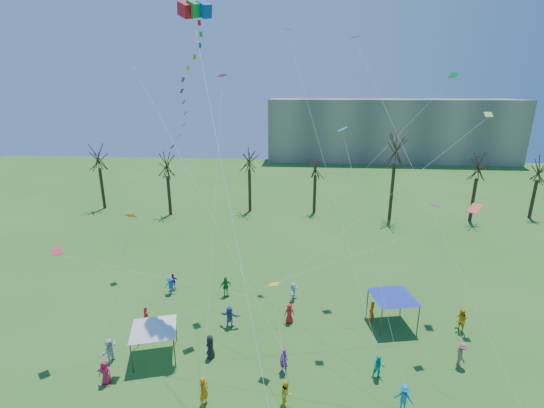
# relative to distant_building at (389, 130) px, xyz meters

# --- Properties ---
(distant_building) EXTENTS (60.00, 14.00, 15.00)m
(distant_building) POSITION_rel_distant_building_xyz_m (0.00, 0.00, 0.00)
(distant_building) COLOR gray
(distant_building) RESTS_ON ground
(bare_tree_row) EXTENTS (67.26, 8.28, 12.34)m
(bare_tree_row) POSITION_rel_distant_building_xyz_m (-19.12, -46.20, -0.23)
(bare_tree_row) COLOR black
(bare_tree_row) RESTS_ON ground
(big_box_kite) EXTENTS (4.66, 8.52, 25.68)m
(big_box_kite) POSITION_rel_distant_building_xyz_m (-28.90, -73.06, 10.03)
(big_box_kite) COLOR red
(big_box_kite) RESTS_ON ground
(canopy_tent_white) EXTENTS (3.93, 3.93, 3.07)m
(canopy_tent_white) POSITION_rel_distant_building_xyz_m (-31.25, -77.31, -4.90)
(canopy_tent_white) COLOR #3F3F44
(canopy_tent_white) RESTS_ON ground
(canopy_tent_blue) EXTENTS (4.32, 4.32, 3.30)m
(canopy_tent_blue) POSITION_rel_distant_building_xyz_m (-14.43, -72.15, -4.71)
(canopy_tent_blue) COLOR #3F3F44
(canopy_tent_blue) RESTS_ON ground
(festival_crowd) EXTENTS (25.60, 14.26, 1.85)m
(festival_crowd) POSITION_rel_distant_building_xyz_m (-23.17, -75.25, -6.66)
(festival_crowd) COLOR #D91B46
(festival_crowd) RESTS_ON ground
(small_kites_aloft) EXTENTS (30.05, 17.56, 31.25)m
(small_kites_aloft) POSITION_rel_distant_building_xyz_m (-22.46, -71.46, 5.51)
(small_kites_aloft) COLOR #FF480D
(small_kites_aloft) RESTS_ON ground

